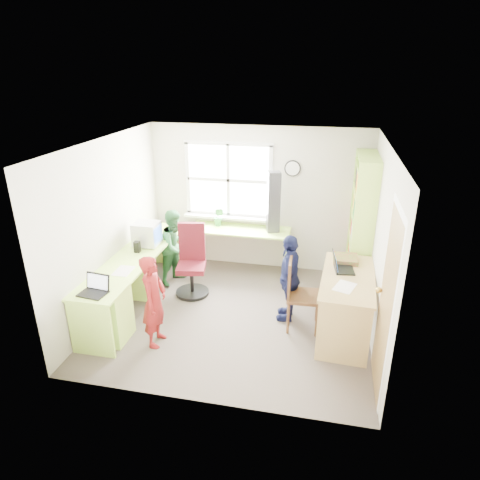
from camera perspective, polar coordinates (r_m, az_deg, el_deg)
The scene contains 19 objects.
room at distance 5.64m, azimuth -0.21°, elevation 0.98°, with size 3.64×3.44×2.44m.
l_desk at distance 6.04m, azimuth -13.38°, elevation -6.14°, with size 2.38×2.95×0.75m.
right_desk at distance 5.65m, azimuth 14.06°, elevation -6.77°, with size 0.73×1.44×0.81m.
bookshelf at distance 6.65m, azimuth 15.78°, elevation 1.51°, with size 0.30×1.02×2.10m.
swivel_chair at distance 6.53m, azimuth -6.44°, elevation -3.22°, with size 0.59×0.59×1.09m.
wooden_chair at distance 5.66m, azimuth 7.78°, elevation -6.78°, with size 0.44×0.44×0.99m.
crt_monitor at distance 6.53m, azimuth -12.32°, elevation 0.80°, with size 0.37×0.33×0.36m.
laptop_left at distance 5.41m, azimuth -18.78°, elevation -6.17°, with size 0.35×0.30×0.22m.
laptop_right at distance 5.68m, azimuth 13.24°, elevation -3.39°, with size 0.31×0.36×0.23m.
speaker_a at distance 6.36m, azimuth -13.55°, elevation -0.89°, with size 0.09×0.09×0.16m.
speaker_b at distance 6.85m, azimuth -11.33°, elevation 1.09°, with size 0.09×0.09×0.18m.
cd_tower at distance 6.84m, azimuth 4.48°, elevation 5.05°, with size 0.24×0.23×0.99m.
game_box at distance 5.95m, azimuth 13.87°, elevation -2.45°, with size 0.33×0.33×0.06m.
paper_a at distance 5.86m, azimuth -15.26°, elevation -3.99°, with size 0.23×0.32×0.00m.
paper_b at distance 5.29m, azimuth 13.78°, elevation -6.08°, with size 0.31×0.36×0.00m.
potted_plant at distance 7.16m, azimuth -2.85°, elevation 3.11°, with size 0.18×0.14×0.33m, color #2B6C37.
person_red at distance 5.38m, azimuth -11.39°, elevation -7.99°, with size 0.44×0.29×1.20m, color maroon.
person_green at distance 6.84m, azimuth -8.55°, elevation -0.87°, with size 0.59×0.46×1.21m, color #2B6B35.
person_navy at distance 5.81m, azimuth 6.58°, elevation -5.01°, with size 0.72×0.30×1.23m, color #161B45.
Camera 1 is at (1.12, -5.04, 3.28)m, focal length 32.00 mm.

